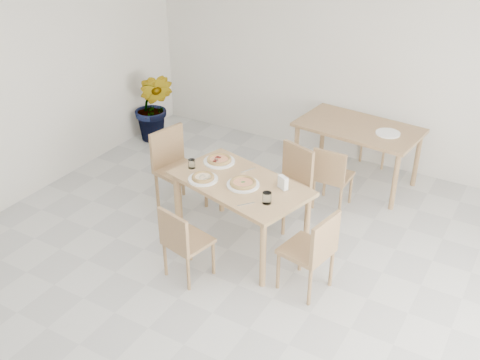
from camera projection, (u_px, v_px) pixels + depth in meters
The scene contains 21 objects.
main_table at pixel (240, 190), 5.56m from camera, with size 1.52×1.09×0.75m.
chair_south at pixel (182, 239), 5.19m from camera, with size 0.45×0.45×0.77m.
chair_north at pixel (290, 179), 6.06m from camera, with size 0.54×0.54×0.87m.
chair_west at pixel (175, 163), 6.31m from camera, with size 0.55×0.55×0.93m.
chair_east at pixel (314, 248), 5.01m from camera, with size 0.48×0.48×0.83m.
plate_margherita at pixel (243, 185), 5.44m from camera, with size 0.32×0.32×0.02m, color white.
plate_mushroom at pixel (203, 179), 5.54m from camera, with size 0.30×0.30×0.02m, color white.
plate_pepperoni at pixel (219, 161), 5.87m from camera, with size 0.33×0.33×0.02m, color white.
pizza_margherita at pixel (243, 183), 5.43m from camera, with size 0.33×0.33×0.03m.
pizza_mushroom at pixel (203, 177), 5.53m from camera, with size 0.27×0.27×0.03m.
pizza_pepperoni at pixel (219, 159), 5.86m from camera, with size 0.31×0.31×0.03m.
tumbler_a at pixel (267, 198), 5.14m from camera, with size 0.08×0.08×0.11m, color white.
tumbler_b at pixel (192, 164), 5.74m from camera, with size 0.07×0.07×0.09m, color white.
napkin_holder at pixel (283, 183), 5.35m from camera, with size 0.14×0.11×0.14m.
fork_a at pixel (246, 204), 5.14m from camera, with size 0.01×0.17×0.01m, color silver.
fork_b at pixel (248, 170), 5.71m from camera, with size 0.01×0.18×0.01m, color silver.
second_table at pixel (358, 133), 6.73m from camera, with size 1.51×0.96×0.75m.
chair_back_s at pixel (332, 174), 6.28m from camera, with size 0.38×0.38×0.77m.
chair_back_n at pixel (384, 129), 7.35m from camera, with size 0.45×0.45×0.77m.
plate_empty at pixel (388, 133), 6.49m from camera, with size 0.28×0.28×0.02m, color white.
potted_plant at pixel (154, 107), 7.86m from camera, with size 0.56×0.45×1.02m, color #205F1C.
Camera 1 is at (2.11, -3.12, 3.47)m, focal length 42.00 mm.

